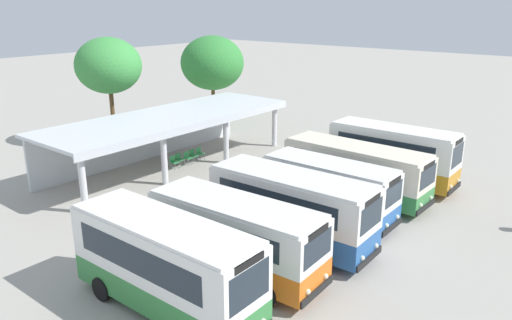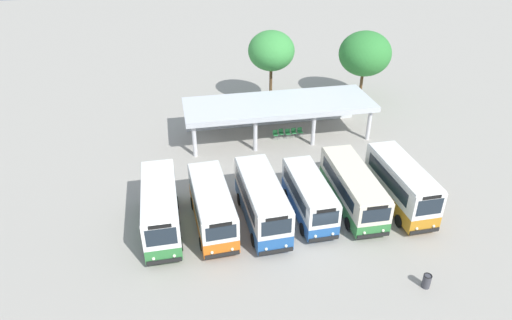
# 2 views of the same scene
# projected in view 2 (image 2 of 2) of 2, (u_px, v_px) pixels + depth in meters

# --- Properties ---
(ground_plane) EXTENTS (180.00, 180.00, 0.00)m
(ground_plane) POSITION_uv_depth(u_px,v_px,m) (315.00, 240.00, 29.43)
(ground_plane) COLOR #A39E93
(city_bus_nearest_orange) EXTENTS (2.40, 7.56, 3.37)m
(city_bus_nearest_orange) POSITION_uv_depth(u_px,v_px,m) (160.00, 207.00, 29.45)
(city_bus_nearest_orange) COLOR black
(city_bus_nearest_orange) RESTS_ON ground
(city_bus_second_in_row) EXTENTS (2.66, 7.44, 3.05)m
(city_bus_second_in_row) POSITION_uv_depth(u_px,v_px,m) (212.00, 205.00, 29.92)
(city_bus_second_in_row) COLOR black
(city_bus_second_in_row) RESTS_ON ground
(city_bus_middle_cream) EXTENTS (2.59, 7.61, 3.28)m
(city_bus_middle_cream) POSITION_uv_depth(u_px,v_px,m) (262.00, 200.00, 30.22)
(city_bus_middle_cream) COLOR black
(city_bus_middle_cream) RESTS_ON ground
(city_bus_fourth_amber) EXTENTS (2.30, 6.72, 2.96)m
(city_bus_fourth_amber) POSITION_uv_depth(u_px,v_px,m) (309.00, 196.00, 30.97)
(city_bus_fourth_amber) COLOR black
(city_bus_fourth_amber) RESTS_ON ground
(city_bus_fifth_blue) EXTENTS (2.55, 8.09, 2.96)m
(city_bus_fifth_blue) POSITION_uv_depth(u_px,v_px,m) (353.00, 187.00, 31.85)
(city_bus_fifth_blue) COLOR black
(city_bus_fifth_blue) RESTS_ON ground
(city_bus_far_end_green) EXTENTS (2.40, 7.42, 3.42)m
(city_bus_far_end_green) POSITION_uv_depth(u_px,v_px,m) (401.00, 184.00, 31.81)
(city_bus_far_end_green) COLOR black
(city_bus_far_end_green) RESTS_ON ground
(terminal_canopy) EXTENTS (17.25, 5.80, 3.40)m
(terminal_canopy) POSITION_uv_depth(u_px,v_px,m) (277.00, 107.00, 41.64)
(terminal_canopy) COLOR silver
(terminal_canopy) RESTS_ON ground
(waiting_chair_end_by_column) EXTENTS (0.45, 0.45, 0.86)m
(waiting_chair_end_by_column) POSITION_uv_depth(u_px,v_px,m) (275.00, 134.00, 41.57)
(waiting_chair_end_by_column) COLOR slate
(waiting_chair_end_by_column) RESTS_ON ground
(waiting_chair_second_from_end) EXTENTS (0.45, 0.45, 0.86)m
(waiting_chair_second_from_end) POSITION_uv_depth(u_px,v_px,m) (281.00, 132.00, 41.80)
(waiting_chair_second_from_end) COLOR slate
(waiting_chair_second_from_end) RESTS_ON ground
(waiting_chair_middle_seat) EXTENTS (0.45, 0.45, 0.86)m
(waiting_chair_middle_seat) POSITION_uv_depth(u_px,v_px,m) (288.00, 133.00, 41.78)
(waiting_chair_middle_seat) COLOR slate
(waiting_chair_middle_seat) RESTS_ON ground
(waiting_chair_fourth_seat) EXTENTS (0.45, 0.45, 0.86)m
(waiting_chair_fourth_seat) POSITION_uv_depth(u_px,v_px,m) (294.00, 132.00, 41.95)
(waiting_chair_fourth_seat) COLOR slate
(waiting_chair_fourth_seat) RESTS_ON ground
(waiting_chair_fifth_seat) EXTENTS (0.45, 0.45, 0.86)m
(waiting_chair_fifth_seat) POSITION_uv_depth(u_px,v_px,m) (300.00, 131.00, 42.03)
(waiting_chair_fifth_seat) COLOR slate
(waiting_chair_fifth_seat) RESTS_ON ground
(roadside_tree_behind_canopy) EXTENTS (4.82, 4.82, 7.89)m
(roadside_tree_behind_canopy) POSITION_uv_depth(u_px,v_px,m) (271.00, 51.00, 46.15)
(roadside_tree_behind_canopy) COLOR brown
(roadside_tree_behind_canopy) RESTS_ON ground
(roadside_tree_east_of_canopy) EXTENTS (5.53, 5.53, 7.55)m
(roadside_tree_east_of_canopy) POSITION_uv_depth(u_px,v_px,m) (365.00, 54.00, 47.43)
(roadside_tree_east_of_canopy) COLOR brown
(roadside_tree_east_of_canopy) RESTS_ON ground
(litter_bin_apron) EXTENTS (0.49, 0.49, 0.90)m
(litter_bin_apron) POSITION_uv_depth(u_px,v_px,m) (427.00, 281.00, 25.68)
(litter_bin_apron) COLOR #3F3F47
(litter_bin_apron) RESTS_ON ground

